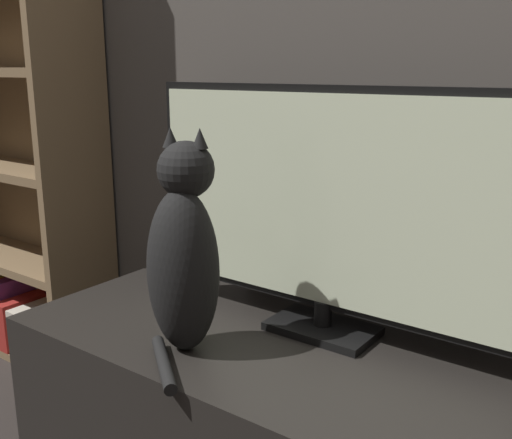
% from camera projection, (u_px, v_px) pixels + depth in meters
% --- Properties ---
extents(tv_stand, '(1.31, 0.56, 0.43)m').
position_uv_depth(tv_stand, '(269.00, 425.00, 1.47)').
color(tv_stand, black).
rests_on(tv_stand, ground_plane).
extents(tv, '(1.01, 0.16, 0.60)m').
position_uv_depth(tv, '(327.00, 208.00, 1.41)').
color(tv, black).
rests_on(tv, tv_stand).
extents(cat, '(0.23, 0.29, 0.51)m').
position_uv_depth(cat, '(184.00, 255.00, 1.35)').
color(cat, black).
rests_on(cat, tv_stand).
extents(bookshelf, '(0.83, 0.28, 1.76)m').
position_uv_depth(bookshelf, '(14.00, 148.00, 2.22)').
color(bookshelf, brown).
rests_on(bookshelf, ground_plane).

